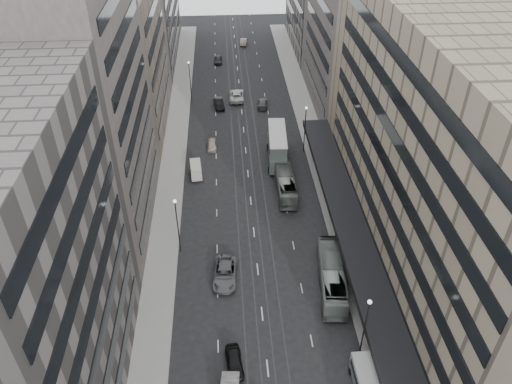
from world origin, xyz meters
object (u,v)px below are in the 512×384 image
object	(u,v)px
double_decker	(277,146)
sedan_0	(234,361)
bus_far	(285,182)
vw_microbus	(365,379)
bus_near	(332,276)
sedan_2	(225,273)
pedestrian	(381,370)
panel_van	(196,170)

from	to	relation	value
double_decker	sedan_0	bearing A→B (deg)	-98.82
bus_far	sedan_0	size ratio (longest dim) A/B	2.63
vw_microbus	sedan_0	bearing A→B (deg)	165.00
bus_far	vw_microbus	xyz separation A→B (m)	(3.92, -32.91, -0.08)
bus_near	sedan_2	world-z (taller)	bus_near
sedan_2	sedan_0	bearing A→B (deg)	-81.82
bus_far	pedestrian	size ratio (longest dim) A/B	5.67
bus_near	panel_van	distance (m)	29.30
double_decker	bus_far	bearing A→B (deg)	-83.89
double_decker	sedan_2	bearing A→B (deg)	-105.76
bus_far	pedestrian	xyz separation A→B (m)	(5.83, -31.79, -0.40)
double_decker	sedan_2	distance (m)	27.17
panel_van	bus_near	bearing A→B (deg)	-60.90
bus_near	bus_far	xyz separation A→B (m)	(-3.22, 19.42, -0.13)
bus_far	pedestrian	distance (m)	32.32
bus_near	double_decker	bearing A→B (deg)	-76.50
bus_near	sedan_2	xyz separation A→B (m)	(-12.54, 2.07, -0.79)
panel_van	pedestrian	size ratio (longest dim) A/B	1.97
sedan_0	sedan_2	bearing A→B (deg)	87.65
sedan_2	bus_near	bearing A→B (deg)	-4.37
panel_van	pedestrian	world-z (taller)	panel_van
sedan_0	panel_van	bearing A→B (deg)	92.35
double_decker	panel_van	world-z (taller)	double_decker
bus_far	sedan_2	world-z (taller)	bus_far
bus_near	panel_van	xyz separation A→B (m)	(-16.61, 24.14, -0.38)
bus_near	bus_far	size ratio (longest dim) A/B	1.09
bus_far	panel_van	xyz separation A→B (m)	(-13.38, 4.72, -0.25)
sedan_0	sedan_2	distance (m)	12.25
double_decker	bus_near	bearing A→B (deg)	-79.09
vw_microbus	sedan_0	xyz separation A→B (m)	(-12.56, 3.33, -0.72)
bus_near	pedestrian	xyz separation A→B (m)	(2.61, -12.37, -0.53)
sedan_2	pedestrian	distance (m)	20.93
bus_far	panel_van	distance (m)	14.20
panel_van	sedan_0	xyz separation A→B (m)	(4.75, -34.30, -0.56)
bus_near	vw_microbus	distance (m)	13.51
sedan_0	pedestrian	size ratio (longest dim) A/B	2.16
panel_van	sedan_2	world-z (taller)	panel_van
bus_near	sedan_2	bearing A→B (deg)	-3.28
sedan_2	pedestrian	world-z (taller)	pedestrian
bus_far	sedan_2	size ratio (longest dim) A/B	1.77
double_decker	panel_van	distance (m)	13.57
sedan_0	double_decker	bearing A→B (deg)	72.15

